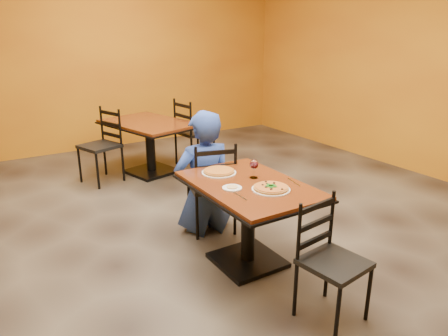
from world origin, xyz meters
TOP-DOWN VIEW (x-y plane):
  - floor at (0.00, 0.00)m, footprint 7.00×8.00m
  - wall_back at (0.00, 4.00)m, footprint 7.00×0.01m
  - table_main at (0.00, -0.50)m, footprint 0.83×1.23m
  - table_second at (0.22, 2.25)m, footprint 1.22×1.53m
  - chair_main_near at (0.08, -1.43)m, footprint 0.45×0.45m
  - chair_main_far at (0.06, 0.24)m, footprint 0.53×0.53m
  - chair_second_left at (-0.49, 2.25)m, footprint 0.57×0.57m
  - chair_second_right at (0.93, 2.25)m, footprint 0.51×0.51m
  - diner at (0.00, 0.29)m, footprint 0.66×0.48m
  - plate_main at (0.06, -0.72)m, footprint 0.31×0.31m
  - pizza_main at (0.06, -0.72)m, footprint 0.28×0.28m
  - plate_far at (-0.08, -0.14)m, footprint 0.31×0.31m
  - pizza_far at (-0.08, -0.14)m, footprint 0.28×0.28m
  - side_plate at (-0.18, -0.53)m, footprint 0.16×0.16m
  - dip at (-0.18, -0.53)m, footprint 0.09×0.09m
  - wine_glass at (0.11, -0.41)m, footprint 0.08×0.08m
  - fork at (-0.22, -0.70)m, footprint 0.02×0.19m
  - knife at (0.33, -0.68)m, footprint 0.06×0.21m

SIDE VIEW (x-z plane):
  - floor at x=0.00m, z-range -0.01..0.01m
  - chair_main_near at x=0.08m, z-range 0.00..0.88m
  - chair_main_far at x=0.06m, z-range 0.00..0.95m
  - chair_second_left at x=-0.49m, z-range 0.00..0.99m
  - chair_second_right at x=0.93m, z-range 0.00..1.01m
  - table_main at x=0.00m, z-range 0.18..0.93m
  - table_second at x=0.22m, z-range 0.19..0.94m
  - diner at x=0.00m, z-range 0.00..1.24m
  - fork at x=-0.22m, z-range 0.75..0.75m
  - knife at x=0.33m, z-range 0.75..0.75m
  - plate_main at x=0.06m, z-range 0.75..0.76m
  - plate_far at x=-0.08m, z-range 0.75..0.76m
  - side_plate at x=-0.18m, z-range 0.75..0.76m
  - dip at x=-0.18m, z-range 0.76..0.77m
  - pizza_main at x=0.06m, z-range 0.76..0.78m
  - pizza_far at x=-0.08m, z-range 0.76..0.78m
  - wine_glass at x=0.11m, z-range 0.75..0.93m
  - wall_back at x=0.00m, z-range 0.00..3.00m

